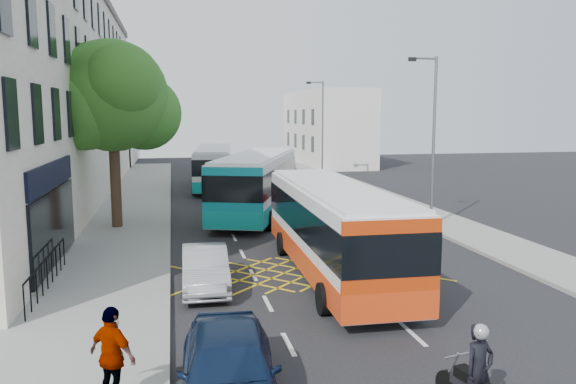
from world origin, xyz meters
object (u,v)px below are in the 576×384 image
lamp_far (321,125)px  red_hatchback (335,199)px  bus_near (333,228)px  distant_car_dark (281,160)px  distant_car_grey (221,166)px  bus_far (214,167)px  motorbike (478,375)px  parked_car_silver (205,268)px  street_tree (112,97)px  pedestrian_far (113,356)px  parked_car_blue (229,370)px  lamp_near (432,133)px  bus_mid (257,183)px  distant_car_silver (285,168)px

lamp_far → red_hatchback: 14.34m
bus_near → distant_car_dark: bus_near is taller
lamp_far → distant_car_grey: lamp_far is taller
bus_far → motorbike: bearing=-80.3°
parked_car_silver → distant_car_dark: (10.40, 40.79, -0.00)m
parked_car_silver → lamp_far: bearing=69.2°
bus_near → bus_far: size_ratio=1.01×
street_tree → parked_car_silver: bearing=-70.4°
distant_car_grey → pedestrian_far: size_ratio=2.80×
street_tree → distant_car_grey: street_tree is taller
motorbike → red_hatchback: bearing=66.5°
parked_car_blue → distant_car_dark: (10.40, 48.32, -0.12)m
lamp_near → bus_near: size_ratio=0.72×
bus_mid → distant_car_dark: (6.84, 28.16, -1.11)m
bus_near → parked_car_silver: 4.55m
motorbike → distant_car_dark: motorbike is taller
lamp_far → bus_far: bearing=-163.4°
bus_far → street_tree: bearing=-105.8°
street_tree → distant_car_silver: size_ratio=2.50×
bus_mid → parked_car_silver: size_ratio=3.03×
lamp_near → bus_mid: lamp_near is taller
bus_far → lamp_near: bearing=-56.7°
motorbike → distant_car_silver: 42.30m
bus_far → parked_car_blue: 32.10m
bus_far → distant_car_grey: (1.41, 9.87, -0.88)m
motorbike → bus_far: bearing=80.4°
motorbike → distant_car_dark: bearing=69.6°
lamp_near → parked_car_silver: lamp_near is taller
lamp_far → distant_car_dark: (-0.70, 13.60, -3.96)m
bus_mid → distant_car_silver: (5.74, 20.56, -1.17)m
motorbike → bus_near: bearing=76.2°
distant_car_silver → red_hatchback: bearing=83.1°
distant_car_grey → bus_far: bearing=-103.2°
motorbike → red_hatchback: 22.86m
bus_near → lamp_far: bearing=77.1°
bus_mid → distant_car_silver: size_ratio=3.47×
parked_car_silver → lamp_near: bearing=34.3°
motorbike → pedestrian_far: 6.65m
pedestrian_far → lamp_far: bearing=-69.6°
street_tree → motorbike: street_tree is taller
street_tree → lamp_far: bearing=49.2°
street_tree → motorbike: 21.27m
bus_far → parked_car_silver: (-2.08, -24.50, -0.95)m
street_tree → parked_car_silver: (3.61, -10.16, -5.63)m
distant_car_silver → pedestrian_far: 41.95m
bus_mid → pedestrian_far: bus_mid is taller
motorbike → distant_car_dark: 49.97m
pedestrian_far → bus_near: bearing=-88.4°
pedestrian_far → lamp_near: bearing=-91.2°
street_tree → distant_car_dark: 34.15m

